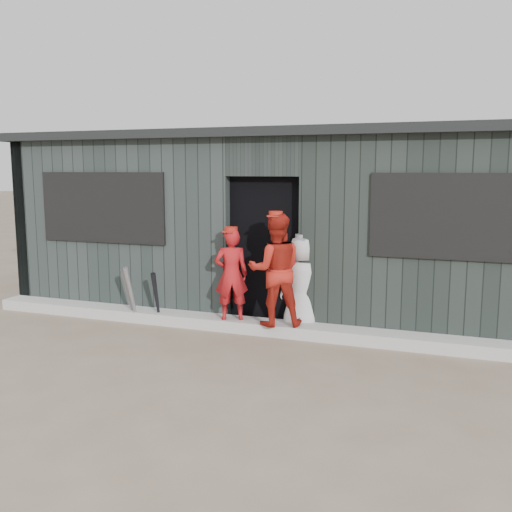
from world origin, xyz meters
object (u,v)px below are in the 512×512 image
at_px(player_grey_back, 301,284).
at_px(player_red_right, 275,270).
at_px(player_red_left, 231,275).
at_px(bat_mid, 129,295).
at_px(bat_right, 156,298).
at_px(bat_left, 131,295).
at_px(dugout, 294,222).

bearing_deg(player_grey_back, player_red_right, 56.09).
bearing_deg(player_red_left, player_red_right, 149.55).
relative_size(bat_mid, bat_right, 1.01).
relative_size(bat_mid, player_grey_back, 0.61).
relative_size(bat_left, player_grey_back, 0.67).
height_order(player_red_right, player_grey_back, player_red_right).
height_order(bat_mid, player_red_left, player_red_left).
xyz_separation_m(player_red_left, player_red_right, (0.62, -0.07, 0.11)).
relative_size(player_grey_back, dugout, 0.15).
distance_m(player_red_left, player_grey_back, 0.91).
height_order(bat_mid, dugout, dugout).
distance_m(player_red_left, dugout, 1.84).
distance_m(bat_left, bat_right, 0.34).
height_order(player_red_left, player_grey_back, player_red_left).
bearing_deg(player_red_right, player_red_left, -28.93).
bearing_deg(bat_mid, player_red_right, 0.16).
distance_m(bat_right, player_red_right, 1.76).
height_order(player_grey_back, dugout, dugout).
relative_size(player_red_left, player_red_right, 0.84).
bearing_deg(bat_left, player_red_left, 7.69).
relative_size(bat_left, dugout, 0.10).
distance_m(bat_left, player_red_left, 1.44).
bearing_deg(player_grey_back, bat_left, 10.74).
height_order(bat_left, dugout, dugout).
bearing_deg(dugout, bat_left, -131.85).
relative_size(bat_right, player_red_right, 0.53).
bearing_deg(player_red_left, bat_mid, -21.72).
xyz_separation_m(bat_left, player_red_right, (2.01, 0.12, 0.45)).
height_order(bat_mid, player_grey_back, player_grey_back).
xyz_separation_m(bat_left, bat_mid, (-0.12, 0.12, -0.03)).
height_order(bat_left, bat_mid, bat_left).
distance_m(player_red_left, player_red_right, 0.63).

